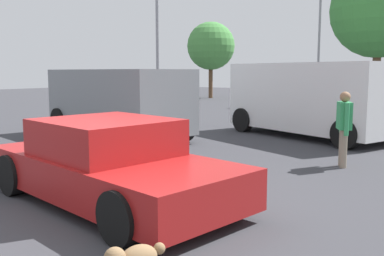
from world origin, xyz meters
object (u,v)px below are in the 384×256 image
Objects in this scene: light_post_far at (320,23)px; pedestrian at (344,123)px; suv_dark at (117,100)px; van_white at (311,97)px; light_post_mid at (157,23)px; sedan_foreground at (109,164)px.

pedestrian is at bearing -67.49° from light_post_far.
suv_dark is 0.76× the size of light_post_far.
van_white is 1.05× the size of suv_dark.
light_post_mid is at bearing -49.36° from suv_dark.
sedan_foreground is 4.89m from pedestrian.
suv_dark is at bearing -90.74° from light_post_far.
suv_dark is 15.73m from light_post_far.
light_post_far is (-6.38, 15.41, 3.71)m from pedestrian.
van_white is 8.18m from light_post_mid.
pedestrian is 17.08m from light_post_far.
sedan_foreground is at bearing 110.00° from van_white.
light_post_mid is (-9.61, 5.35, 3.03)m from pedestrian.
sedan_foreground is at bearing 146.09° from suv_dark.
sedan_foreground is 0.86× the size of suv_dark.
sedan_foreground is 8.10m from van_white.
light_post_mid is (-3.03, 5.27, 2.84)m from suv_dark.
van_white is (-0.12, 8.07, 0.60)m from sedan_foreground.
pedestrian is (1.99, 4.45, 0.33)m from sedan_foreground.
sedan_foreground is 20.74m from light_post_far.
light_post_far is (0.20, 15.33, 3.52)m from suv_dark.
light_post_mid reaches higher than suv_dark.
suv_dark is at bearing 57.51° from van_white.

